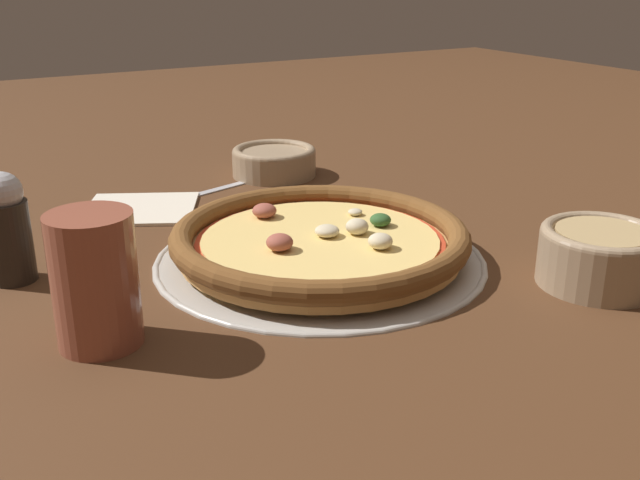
# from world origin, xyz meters

# --- Properties ---
(ground_plane) EXTENTS (3.00, 3.00, 0.00)m
(ground_plane) POSITION_xyz_m (0.00, 0.00, 0.00)
(ground_plane) COLOR #4C2D19
(pizza_tray) EXTENTS (0.35, 0.35, 0.01)m
(pizza_tray) POSITION_xyz_m (0.00, 0.00, 0.00)
(pizza_tray) COLOR #B7B2A8
(pizza_tray) RESTS_ON ground_plane
(pizza) EXTENTS (0.31, 0.31, 0.03)m
(pizza) POSITION_xyz_m (-0.00, 0.00, 0.02)
(pizza) COLOR tan
(pizza) RESTS_ON pizza_tray
(bowl_near) EXTENTS (0.12, 0.12, 0.06)m
(bowl_near) POSITION_xyz_m (0.19, 0.21, 0.03)
(bowl_near) COLOR #9E8466
(bowl_near) RESTS_ON ground_plane
(bowl_far) EXTENTS (0.12, 0.12, 0.04)m
(bowl_far) POSITION_xyz_m (-0.32, 0.11, 0.02)
(bowl_far) COLOR #9E8466
(bowl_far) RESTS_ON ground_plane
(drinking_cup) EXTENTS (0.07, 0.07, 0.11)m
(drinking_cup) POSITION_xyz_m (0.07, -0.25, 0.06)
(drinking_cup) COLOR brown
(drinking_cup) RESTS_ON ground_plane
(napkin) EXTENTS (0.17, 0.18, 0.01)m
(napkin) POSITION_xyz_m (-0.26, -0.11, 0.00)
(napkin) COLOR beige
(napkin) RESTS_ON ground_plane
(fork) EXTENTS (0.07, 0.19, 0.00)m
(fork) POSITION_xyz_m (-0.28, -0.05, 0.00)
(fork) COLOR #B7B7BC
(fork) RESTS_ON ground_plane
(pepper_shaker) EXTENTS (0.04, 0.04, 0.11)m
(pepper_shaker) POSITION_xyz_m (-0.10, -0.29, 0.05)
(pepper_shaker) COLOR black
(pepper_shaker) RESTS_ON ground_plane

